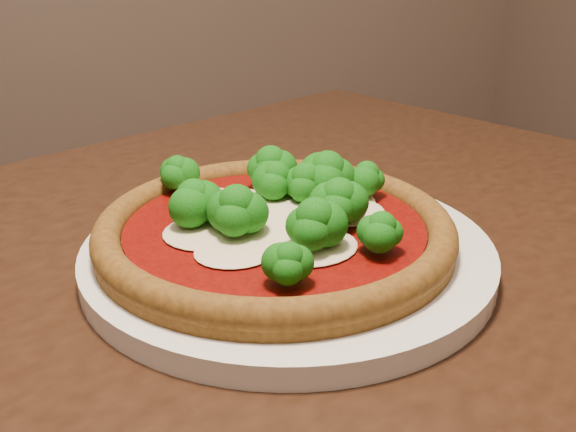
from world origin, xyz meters
name	(u,v)px	position (x,y,z in m)	size (l,w,h in m)	color
dining_table	(217,428)	(0.15, -0.05, 0.65)	(1.41, 1.23, 0.75)	black
plate	(288,252)	(0.23, 0.01, 0.76)	(0.32, 0.32, 0.02)	white
pizza	(278,220)	(0.22, 0.02, 0.79)	(0.28, 0.28, 0.06)	brown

